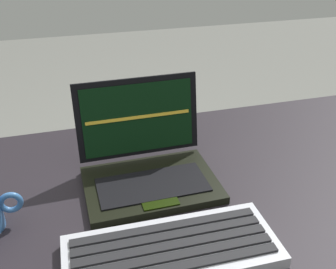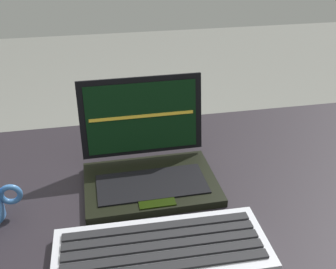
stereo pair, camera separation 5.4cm
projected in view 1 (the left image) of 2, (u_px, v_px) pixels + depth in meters
The scene contains 3 objects.
desk at pixel (144, 230), 0.82m from camera, with size 1.78×0.65×0.71m.
laptop_front at pixel (147, 164), 0.81m from camera, with size 0.26×0.21×0.19m.
external_keyboard at pixel (172, 251), 0.63m from camera, with size 0.35×0.15×0.03m.
Camera 1 is at (-0.12, -0.61, 1.19)m, focal length 42.45 mm.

